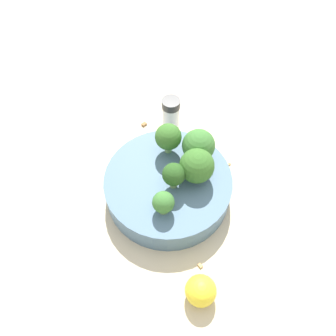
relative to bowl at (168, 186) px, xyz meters
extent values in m
plane|color=beige|center=(0.00, 0.00, -0.02)|extent=(3.00, 3.00, 0.00)
cylinder|color=slate|center=(0.00, 0.00, 0.00)|extent=(0.22, 0.22, 0.05)
cylinder|color=#7A9E5B|center=(0.02, 0.00, 0.04)|extent=(0.02, 0.02, 0.03)
sphere|color=#28511E|center=(0.02, 0.00, 0.06)|extent=(0.04, 0.04, 0.04)
cylinder|color=#7A9E5B|center=(0.05, -0.04, 0.03)|extent=(0.03, 0.03, 0.02)
sphere|color=#3D7533|center=(0.05, -0.04, 0.05)|extent=(0.04, 0.04, 0.04)
cylinder|color=#7A9E5B|center=(0.02, 0.04, 0.04)|extent=(0.02, 0.02, 0.02)
sphere|color=#386B28|center=(0.02, 0.04, 0.06)|extent=(0.06, 0.06, 0.06)
cylinder|color=#84AD66|center=(-0.01, 0.07, 0.04)|extent=(0.01, 0.01, 0.02)
sphere|color=#3D7533|center=(-0.01, 0.07, 0.06)|extent=(0.06, 0.06, 0.06)
cylinder|color=#8EB770|center=(-0.05, 0.03, 0.04)|extent=(0.02, 0.02, 0.03)
sphere|color=#386B28|center=(-0.05, 0.03, 0.06)|extent=(0.05, 0.05, 0.05)
cylinder|color=silver|center=(-0.13, 0.09, 0.00)|extent=(0.03, 0.03, 0.06)
cylinder|color=#2D2D2D|center=(-0.13, 0.09, 0.04)|extent=(0.04, 0.04, 0.02)
sphere|color=yellow|center=(0.18, -0.06, 0.00)|extent=(0.05, 0.05, 0.05)
cube|color=olive|center=(-0.17, 0.05, -0.02)|extent=(0.01, 0.01, 0.01)
cube|color=#AD7F4C|center=(0.01, 0.14, -0.02)|extent=(0.00, 0.01, 0.01)
cube|color=tan|center=(0.14, -0.03, -0.02)|extent=(0.01, 0.01, 0.01)
camera|label=1|loc=(0.26, -0.17, 0.50)|focal=35.00mm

